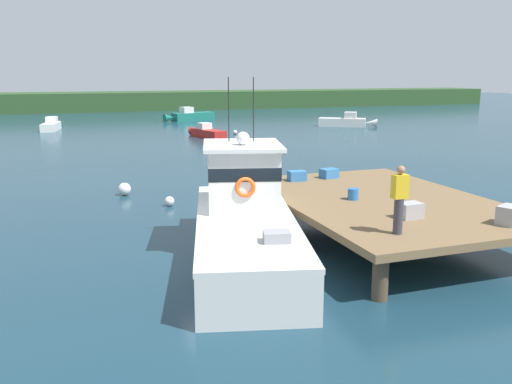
{
  "coord_description": "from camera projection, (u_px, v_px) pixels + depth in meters",
  "views": [
    {
      "loc": [
        -4.12,
        -13.74,
        4.91
      ],
      "look_at": [
        1.2,
        1.27,
        1.4
      ],
      "focal_mm": 37.96,
      "sensor_mm": 36.0,
      "label": 1
    }
  ],
  "objects": [
    {
      "name": "moored_boat_near_channel",
      "position": [
        190.0,
        116.0,
        57.03
      ],
      "size": [
        5.7,
        2.65,
        1.43
      ],
      "color": "#196B5B",
      "rests_on": "ground"
    },
    {
      "name": "moored_boat_mid_harbor",
      "position": [
        51.0,
        126.0,
        47.43
      ],
      "size": [
        1.73,
        4.62,
        1.15
      ],
      "color": "white",
      "rests_on": "ground"
    },
    {
      "name": "crate_single_by_cleat",
      "position": [
        297.0,
        176.0,
        19.02
      ],
      "size": [
        0.62,
        0.47,
        0.34
      ],
      "primitive_type": "cube",
      "rotation": [
        0.0,
        0.0,
        -0.06
      ],
      "color": "#3370B2",
      "rests_on": "dock"
    },
    {
      "name": "crate_stack_near_edge",
      "position": [
        329.0,
        173.0,
        19.52
      ],
      "size": [
        0.68,
        0.56,
        0.33
      ],
      "primitive_type": "cube",
      "rotation": [
        0.0,
        0.0,
        0.22
      ],
      "color": "#3370B2",
      "rests_on": "dock"
    },
    {
      "name": "dock",
      "position": [
        382.0,
        202.0,
        16.38
      ],
      "size": [
        6.0,
        9.0,
        1.2
      ],
      "color": "#4C3D2D",
      "rests_on": "ground"
    },
    {
      "name": "deckhand_by_the_boat",
      "position": [
        399.0,
        198.0,
        12.57
      ],
      "size": [
        0.36,
        0.22,
        1.63
      ],
      "color": "#383842",
      "rests_on": "dock"
    },
    {
      "name": "ground_plane",
      "position": [
        231.0,
        253.0,
        15.05
      ],
      "size": [
        200.0,
        200.0,
        0.0
      ],
      "primitive_type": "plane",
      "color": "#193847"
    },
    {
      "name": "crate_stack_mid_dock",
      "position": [
        509.0,
        215.0,
        13.49
      ],
      "size": [
        0.72,
        0.64,
        0.48
      ],
      "primitive_type": "cube",
      "rotation": [
        0.0,
        0.0,
        0.4
      ],
      "color": "#9E9EA3",
      "rests_on": "dock"
    },
    {
      "name": "crate_single_far",
      "position": [
        410.0,
        210.0,
        14.12
      ],
      "size": [
        0.62,
        0.47,
        0.4
      ],
      "primitive_type": "cube",
      "rotation": [
        0.0,
        0.0,
        0.05
      ],
      "color": "#9E9EA3",
      "rests_on": "dock"
    },
    {
      "name": "mooring_buoy_outer",
      "position": [
        169.0,
        201.0,
        20.37
      ],
      "size": [
        0.37,
        0.37,
        0.37
      ],
      "primitive_type": "sphere",
      "color": "silver",
      "rests_on": "ground"
    },
    {
      "name": "main_fishing_boat",
      "position": [
        244.0,
        219.0,
        14.77
      ],
      "size": [
        4.47,
        9.94,
        4.8
      ],
      "color": "silver",
      "rests_on": "ground"
    },
    {
      "name": "mooring_buoy_spare_mooring",
      "position": [
        125.0,
        189.0,
        22.15
      ],
      "size": [
        0.52,
        0.52,
        0.52
      ],
      "primitive_type": "sphere",
      "color": "silver",
      "rests_on": "ground"
    },
    {
      "name": "bait_bucket",
      "position": [
        353.0,
        194.0,
        16.16
      ],
      "size": [
        0.32,
        0.32,
        0.34
      ],
      "primitive_type": "cylinder",
      "color": "#2866B2",
      "rests_on": "dock"
    },
    {
      "name": "mooring_buoy_channel_marker",
      "position": [
        235.0,
        132.0,
        44.16
      ],
      "size": [
        0.36,
        0.36,
        0.36
      ],
      "primitive_type": "sphere",
      "color": "silver",
      "rests_on": "ground"
    },
    {
      "name": "far_shoreline",
      "position": [
        95.0,
        102.0,
        71.86
      ],
      "size": [
        120.0,
        8.0,
        2.4
      ],
      "primitive_type": "cube",
      "color": "#284723",
      "rests_on": "ground"
    },
    {
      "name": "moored_boat_far_left",
      "position": [
        206.0,
        132.0,
        42.06
      ],
      "size": [
        2.12,
        4.44,
        1.11
      ],
      "color": "red",
      "rests_on": "ground"
    },
    {
      "name": "moored_boat_off_the_point",
      "position": [
        346.0,
        122.0,
        50.46
      ],
      "size": [
        5.11,
        3.79,
        1.37
      ],
      "color": "silver",
      "rests_on": "ground"
    }
  ]
}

